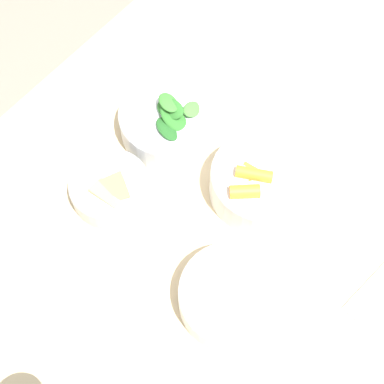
# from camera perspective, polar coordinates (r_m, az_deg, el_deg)

# --- Properties ---
(ground_plane) EXTENTS (10.00, 10.00, 0.00)m
(ground_plane) POSITION_cam_1_polar(r_m,az_deg,el_deg) (1.63, 2.04, -11.16)
(ground_plane) COLOR gray
(dining_table) EXTENTS (1.14, 0.79, 0.75)m
(dining_table) POSITION_cam_1_polar(r_m,az_deg,el_deg) (1.05, 3.12, -1.02)
(dining_table) COLOR beige
(dining_table) RESTS_ON ground_plane
(bowl_carrots) EXTENTS (0.17, 0.17, 0.08)m
(bowl_carrots) POSITION_cam_1_polar(r_m,az_deg,el_deg) (0.90, 7.60, 1.31)
(bowl_carrots) COLOR white
(bowl_carrots) RESTS_ON dining_table
(bowl_greens) EXTENTS (0.18, 0.18, 0.09)m
(bowl_greens) POSITION_cam_1_polar(r_m,az_deg,el_deg) (0.96, -2.43, 7.68)
(bowl_greens) COLOR silver
(bowl_greens) RESTS_ON dining_table
(bowl_beans_hotdog) EXTENTS (0.16, 0.16, 0.05)m
(bowl_beans_hotdog) POSITION_cam_1_polar(r_m,az_deg,el_deg) (0.82, 4.20, -11.07)
(bowl_beans_hotdog) COLOR white
(bowl_beans_hotdog) RESTS_ON dining_table
(bowl_cookies) EXTENTS (0.13, 0.13, 0.05)m
(bowl_cookies) POSITION_cam_1_polar(r_m,az_deg,el_deg) (0.90, -8.74, 0.48)
(bowl_cookies) COLOR silver
(bowl_cookies) RESTS_ON dining_table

